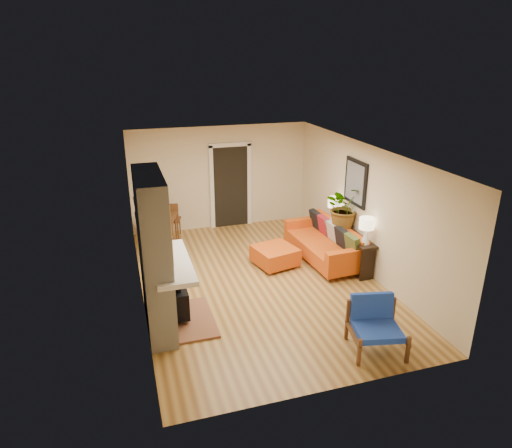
# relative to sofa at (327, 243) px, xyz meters

# --- Properties ---
(room_shell) EXTENTS (6.50, 6.50, 6.50)m
(room_shell) POSITION_rel_sofa_xyz_m (-1.13, 2.05, 0.87)
(room_shell) COLOR tan
(room_shell) RESTS_ON ground
(fireplace) EXTENTS (1.09, 1.68, 2.60)m
(fireplace) POSITION_rel_sofa_xyz_m (-3.74, -1.59, 0.87)
(fireplace) COLOR white
(fireplace) RESTS_ON ground
(sofa) EXTENTS (1.04, 2.21, 0.85)m
(sofa) POSITION_rel_sofa_xyz_m (0.00, 0.00, 0.00)
(sofa) COLOR silver
(sofa) RESTS_ON ground
(ottoman) EXTENTS (0.97, 0.97, 0.41)m
(ottoman) POSITION_rel_sofa_xyz_m (-1.19, 0.02, -0.14)
(ottoman) COLOR silver
(ottoman) RESTS_ON ground
(blue_chair) EXTENTS (0.92, 0.90, 0.81)m
(blue_chair) POSITION_rel_sofa_xyz_m (-0.68, -3.13, 0.06)
(blue_chair) COLOR brown
(blue_chair) RESTS_ON ground
(dining_table) EXTENTS (1.04, 1.75, 0.92)m
(dining_table) POSITION_rel_sofa_xyz_m (-3.31, 1.69, 0.23)
(dining_table) COLOR brown
(dining_table) RESTS_ON ground
(console_table) EXTENTS (0.34, 1.85, 0.72)m
(console_table) POSITION_rel_sofa_xyz_m (0.34, -0.31, 0.20)
(console_table) COLOR black
(console_table) RESTS_ON ground
(lamp_near) EXTENTS (0.30, 0.30, 0.54)m
(lamp_near) POSITION_rel_sofa_xyz_m (0.34, -1.00, 0.69)
(lamp_near) COLOR white
(lamp_near) RESTS_ON console_table
(lamp_far) EXTENTS (0.30, 0.30, 0.54)m
(lamp_far) POSITION_rel_sofa_xyz_m (0.34, 0.40, 0.69)
(lamp_far) COLOR white
(lamp_far) RESTS_ON console_table
(houseplant) EXTENTS (0.96, 0.86, 0.95)m
(houseplant) POSITION_rel_sofa_xyz_m (0.33, -0.08, 0.83)
(houseplant) COLOR #1E5919
(houseplant) RESTS_ON console_table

